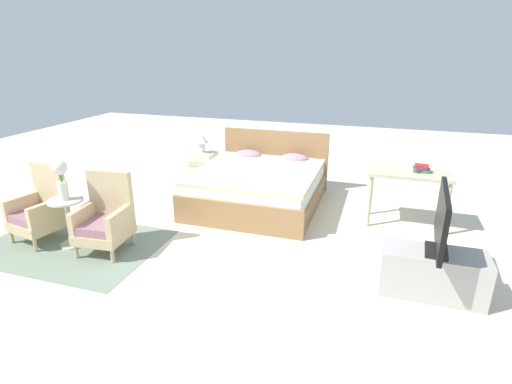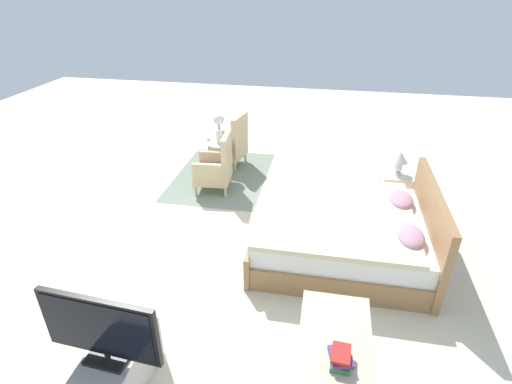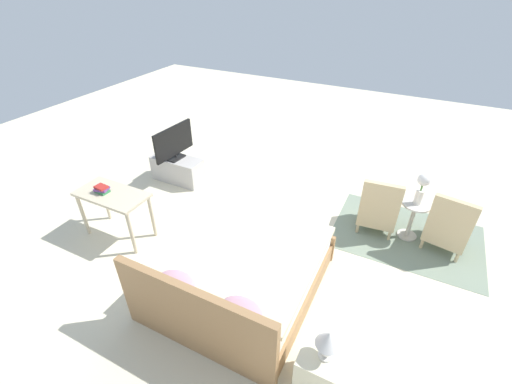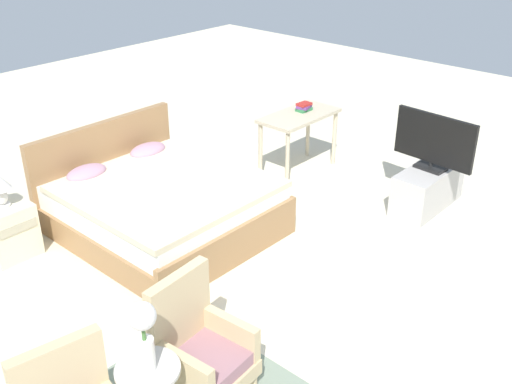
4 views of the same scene
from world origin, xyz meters
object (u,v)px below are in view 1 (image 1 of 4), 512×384
bed (259,185)px  side_table (68,217)px  tv_stand (432,273)px  vanity_desk (409,180)px  tv_flatscreen (442,221)px  armchair_by_window_right (105,220)px  nightstand (203,167)px  armchair_by_window_left (41,210)px  table_lamp (202,141)px  flower_vase (61,176)px  book_stack (421,168)px

bed → side_table: bed is taller
tv_stand → vanity_desk: 1.72m
tv_flatscreen → bed: bearing=142.3°
armchair_by_window_right → nightstand: size_ratio=1.73×
armchair_by_window_left → table_lamp: 2.86m
armchair_by_window_left → armchair_by_window_right: size_ratio=1.00×
table_lamp → bed: bearing=-29.3°
table_lamp → nightstand: bearing=-90.0°
table_lamp → tv_flatscreen: tv_flatscreen is taller
tv_stand → flower_vase: bearing=-176.7°
tv_flatscreen → armchair_by_window_right: bearing=-177.3°
side_table → nightstand: size_ratio=1.13×
armchair_by_window_right → flower_vase: (-0.48, -0.07, 0.51)m
side_table → armchair_by_window_left: bearing=172.2°
tv_flatscreen → tv_stand: bearing=176.1°
side_table → vanity_desk: 4.31m
flower_vase → armchair_by_window_right: bearing=7.8°
flower_vase → tv_stand: size_ratio=0.50×
side_table → vanity_desk: size_ratio=0.58×
bed → armchair_by_window_left: bearing=-138.8°
armchair_by_window_right → tv_flatscreen: tv_flatscreen is taller
flower_vase → vanity_desk: (3.87, 1.90, -0.26)m
tv_flatscreen → book_stack: 1.70m
bed → armchair_by_window_right: bearing=-123.3°
bed → side_table: bearing=-131.1°
table_lamp → vanity_desk: size_ratio=0.32×
nightstand → tv_flatscreen: (3.58, -2.50, 0.52)m
armchair_by_window_right → flower_vase: size_ratio=1.93×
armchair_by_window_right → tv_stand: bearing=2.7°
armchair_by_window_left → tv_stand: 4.54m
table_lamp → tv_stand: table_lamp is taller
armchair_by_window_left → table_lamp: size_ratio=2.79×
table_lamp → tv_stand: bearing=-34.9°
tv_stand → tv_flatscreen: (0.00, -0.00, 0.55)m
bed → tv_flatscreen: tv_flatscreen is taller
book_stack → tv_stand: bearing=-87.7°
nightstand → flower_vase: bearing=-100.1°
tv_stand → book_stack: size_ratio=4.69×
flower_vase → side_table: bearing=-153.4°
nightstand → tv_flatscreen: tv_flatscreen is taller
nightstand → tv_stand: bearing=-34.9°
bed → flower_vase: flower_vase is taller
vanity_desk → table_lamp: bearing=166.1°
tv_flatscreen → flower_vase: bearing=-176.7°
flower_vase → tv_flatscreen: 4.08m
armchair_by_window_right → table_lamp: size_ratio=2.79×
vanity_desk → book_stack: size_ratio=5.08×
flower_vase → tv_flatscreen: flower_vase is taller
flower_vase → tv_stand: 4.13m
bed → armchair_by_window_left: 2.97m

